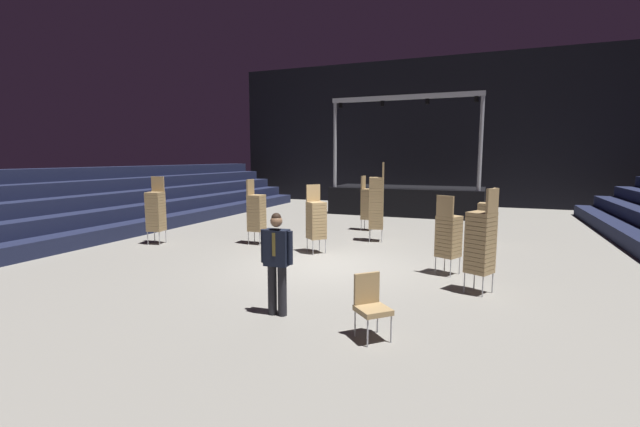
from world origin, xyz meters
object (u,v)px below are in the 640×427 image
chair_stack_front_right (448,235)px  chair_stack_mid_centre (156,210)px  loose_chair_near_man (371,302)px  chair_stack_mid_left (377,202)px  chair_stack_rear_left (481,241)px  stage_riser (407,199)px  chair_stack_mid_right (256,212)px  chair_stack_front_left (316,219)px  man_with_tie (277,258)px  chair_stack_rear_right (368,203)px  chair_stack_rear_centre (486,216)px

chair_stack_front_right → chair_stack_mid_centre: chair_stack_mid_centre is taller
loose_chair_near_man → chair_stack_front_right: bearing=-144.5°
chair_stack_front_right → chair_stack_mid_left: chair_stack_mid_left is taller
chair_stack_rear_left → chair_stack_mid_left: bearing=62.8°
stage_riser → chair_stack_front_right: bearing=-74.8°
chair_stack_mid_right → loose_chair_near_man: chair_stack_mid_right is taller
stage_riser → chair_stack_front_left: (-0.80, -9.28, 0.25)m
chair_stack_front_right → chair_stack_mid_left: (-2.46, 3.17, 0.34)m
man_with_tie → chair_stack_rear_left: (3.10, 2.51, 0.05)m
chair_stack_front_right → chair_stack_mid_centre: size_ratio=0.88×
man_with_tie → chair_stack_front_left: size_ratio=0.92×
chair_stack_mid_left → chair_stack_rear_left: (3.16, -4.34, -0.21)m
chair_stack_mid_centre → chair_stack_rear_right: bearing=-150.3°
chair_stack_rear_left → loose_chair_near_man: bearing=-179.8°
chair_stack_mid_left → loose_chair_near_man: (1.74, -7.16, -0.70)m
chair_stack_front_left → chair_stack_mid_centre: 5.03m
stage_riser → chair_stack_mid_left: 7.08m
chair_stack_front_right → chair_stack_mid_right: size_ratio=0.91×
chair_stack_rear_centre → loose_chair_near_man: (-1.46, -8.06, -0.33)m
chair_stack_rear_left → chair_stack_mid_centre: bearing=107.8°
chair_stack_front_left → chair_stack_rear_left: bearing=106.2°
chair_stack_mid_right → chair_stack_rear_centre: (6.48, 2.67, -0.13)m
chair_stack_mid_right → chair_stack_rear_centre: bearing=110.5°
chair_stack_front_right → stage_riser: bearing=131.1°
chair_stack_mid_right → chair_stack_rear_right: (2.49, 3.65, 0.00)m
chair_stack_front_right → loose_chair_near_man: bearing=-74.3°
chair_stack_rear_centre → chair_stack_mid_right: bearing=121.7°
chair_stack_mid_left → chair_stack_rear_centre: bearing=-86.6°
chair_stack_front_left → chair_stack_rear_centre: (4.33, 3.14, -0.08)m
chair_stack_rear_left → chair_stack_rear_right: (-3.95, 6.23, -0.04)m
chair_stack_mid_centre → loose_chair_near_man: (7.86, -4.28, -0.49)m
stage_riser → chair_stack_mid_centre: bearing=-120.3°
man_with_tie → chair_stack_mid_centre: (-6.17, 3.97, 0.05)m
chair_stack_rear_centre → chair_stack_front_right: bearing=179.0°
chair_stack_front_left → chair_stack_rear_right: size_ratio=0.96×
chair_stack_mid_left → chair_stack_mid_right: (-3.28, -1.77, -0.25)m
chair_stack_front_left → chair_stack_mid_left: chair_stack_mid_left is taller
chair_stack_mid_centre → chair_stack_rear_right: chair_stack_mid_centre is taller
chair_stack_front_left → chair_stack_mid_left: bearing=-164.4°
chair_stack_mid_right → chair_stack_mid_centre: bearing=-70.5°
chair_stack_mid_centre → chair_stack_rear_centre: 10.06m
chair_stack_rear_right → chair_stack_rear_centre: (4.00, -0.99, -0.13)m
chair_stack_front_left → chair_stack_rear_left: chair_stack_rear_left is taller
chair_stack_rear_right → man_with_tie: bearing=7.9°
chair_stack_front_right → chair_stack_mid_left: size_ratio=0.73×
chair_stack_front_left → chair_stack_rear_right: bearing=-142.3°
chair_stack_front_right → chair_stack_rear_left: (0.70, -1.17, 0.13)m
chair_stack_rear_left → chair_stack_mid_right: bearing=95.0°
chair_stack_rear_right → chair_stack_mid_centre: bearing=-45.8°
chair_stack_mid_centre → chair_stack_mid_left: bearing=-166.9°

